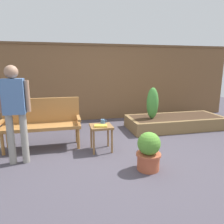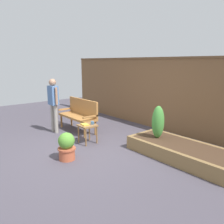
% 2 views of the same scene
% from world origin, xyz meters
% --- Properties ---
extents(ground_plane, '(14.00, 14.00, 0.00)m').
position_xyz_m(ground_plane, '(0.00, 0.00, 0.00)').
color(ground_plane, '#47424C').
extents(fence_back, '(8.40, 0.14, 2.16)m').
position_xyz_m(fence_back, '(0.00, 2.60, 1.09)').
color(fence_back, brown).
rests_on(fence_back, ground_plane).
extents(garden_bench, '(1.44, 0.48, 0.94)m').
position_xyz_m(garden_bench, '(-1.37, 0.65, 0.54)').
color(garden_bench, '#A87038').
rests_on(garden_bench, ground_plane).
extents(side_table, '(0.40, 0.40, 0.48)m').
position_xyz_m(side_table, '(-0.30, 0.19, 0.40)').
color(side_table, olive).
rests_on(side_table, ground_plane).
extents(cup_on_table, '(0.11, 0.08, 0.09)m').
position_xyz_m(cup_on_table, '(-0.25, 0.31, 0.52)').
color(cup_on_table, teal).
rests_on(cup_on_table, side_table).
extents(book_on_table, '(0.25, 0.19, 0.03)m').
position_xyz_m(book_on_table, '(-0.32, 0.13, 0.49)').
color(book_on_table, gold).
rests_on(book_on_table, side_table).
extents(potted_boxwood, '(0.38, 0.38, 0.59)m').
position_xyz_m(potted_boxwood, '(0.26, -0.71, 0.30)').
color(potted_boxwood, '#B75638').
rests_on(potted_boxwood, ground_plane).
extents(raised_planter_bed, '(2.40, 1.00, 0.30)m').
position_xyz_m(raised_planter_bed, '(1.79, 1.21, 0.15)').
color(raised_planter_bed, olive).
rests_on(raised_planter_bed, ground_plane).
extents(shrub_near_bench, '(0.28, 0.28, 0.75)m').
position_xyz_m(shrub_near_bench, '(1.13, 1.17, 0.68)').
color(shrub_near_bench, brown).
rests_on(shrub_near_bench, raised_planter_bed).
extents(person_by_bench, '(0.47, 0.20, 1.56)m').
position_xyz_m(person_by_bench, '(-1.69, -0.02, 0.93)').
color(person_by_bench, gray).
rests_on(person_by_bench, ground_plane).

